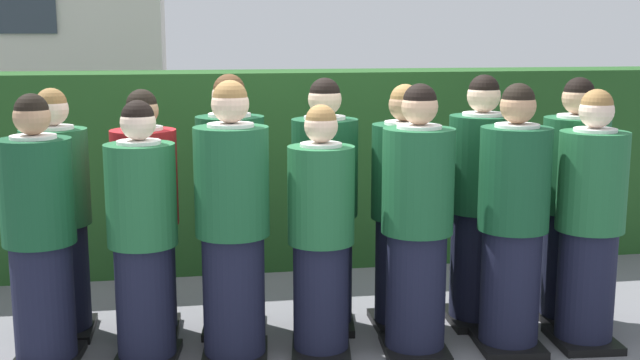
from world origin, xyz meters
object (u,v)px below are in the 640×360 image
student_in_red_blazer (146,220)px  student_rear_row_5 (480,207)px  student_front_row_4 (417,228)px  student_front_row_5 (513,225)px  student_front_row_3 (321,239)px  student_front_row_6 (589,226)px  student_front_row_2 (233,230)px  student_rear_row_3 (325,211)px  student_rear_row_4 (403,214)px  student_rear_row_6 (572,208)px  student_front_row_0 (40,239)px  student_rear_row_2 (232,211)px  student_rear_row_0 (58,220)px  student_front_row_1 (143,241)px

student_in_red_blazer → student_rear_row_5: size_ratio=0.95×
student_front_row_4 → student_front_row_5: (0.60, -0.03, -0.00)m
student_front_row_3 → student_in_red_blazer: 1.18m
student_front_row_6 → student_in_red_blazer: bearing=166.4°
student_rear_row_5 → student_front_row_2: bearing=-167.7°
student_rear_row_3 → student_rear_row_5: student_rear_row_5 is taller
student_front_row_5 → student_rear_row_4: 0.74m
student_front_row_2 → student_in_red_blazer: student_front_row_2 is taller
student_front_row_4 → student_rear_row_6: 1.24m
student_front_row_0 → student_front_row_6: 3.33m
student_front_row_0 → student_front_row_4: size_ratio=0.97×
student_front_row_2 → student_front_row_5: student_front_row_2 is taller
student_front_row_3 → student_rear_row_3: bearing=77.3°
student_front_row_3 → student_in_red_blazer: student_in_red_blazer is taller
student_rear_row_5 → student_rear_row_4: bearing=179.6°
student_front_row_0 → student_rear_row_3: size_ratio=0.97×
student_rear_row_2 → student_rear_row_5: 1.65m
student_in_red_blazer → student_rear_row_6: (2.82, -0.25, 0.03)m
student_rear_row_0 → student_rear_row_4: (2.22, -0.24, 0.01)m
student_front_row_3 → student_rear_row_5: student_rear_row_5 is taller
student_rear_row_3 → student_rear_row_4: 0.52m
student_front_row_0 → student_rear_row_3: (1.75, 0.33, 0.03)m
student_rear_row_4 → student_front_row_5: bearing=-40.5°
student_front_row_4 → student_rear_row_3: size_ratio=1.00×
student_rear_row_2 → student_rear_row_3: student_rear_row_2 is taller
student_in_red_blazer → student_rear_row_5: (2.19, -0.16, 0.04)m
student_front_row_2 → student_rear_row_4: (1.14, 0.37, -0.03)m
student_front_row_3 → student_rear_row_3: size_ratio=0.92×
student_front_row_4 → student_rear_row_0: size_ratio=1.03×
student_front_row_2 → student_front_row_5: size_ratio=1.02×
student_rear_row_4 → student_rear_row_5: (0.53, -0.00, 0.03)m
student_front_row_3 → student_front_row_5: (1.18, -0.09, 0.06)m
student_rear_row_0 → student_rear_row_5: (2.75, -0.24, 0.04)m
student_front_row_6 → student_rear_row_6: student_rear_row_6 is taller
student_front_row_2 → student_rear_row_4: bearing=17.9°
student_front_row_3 → student_rear_row_4: bearing=32.0°
student_front_row_2 → student_front_row_4: 1.11m
student_rear_row_5 → student_front_row_0: bearing=-175.1°
student_rear_row_6 → student_rear_row_4: bearing=175.4°
student_front_row_3 → student_rear_row_2: size_ratio=0.91×
student_rear_row_3 → student_front_row_3: bearing=-102.7°
student_front_row_3 → student_rear_row_4: (0.62, 0.38, 0.04)m
student_front_row_5 → student_in_red_blazer: student_front_row_5 is taller
student_front_row_3 → student_in_red_blazer: (-1.05, 0.54, 0.03)m
student_rear_row_0 → student_in_red_blazer: 0.56m
student_in_red_blazer → student_front_row_1: bearing=-90.3°
student_front_row_0 → student_rear_row_6: student_rear_row_6 is taller
student_front_row_3 → student_front_row_6: size_ratio=0.95×
student_rear_row_0 → student_rear_row_5: bearing=-5.1°
student_front_row_1 → student_rear_row_6: bearing=4.4°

